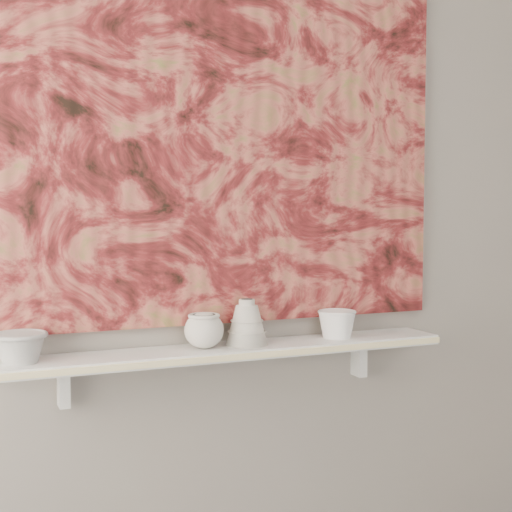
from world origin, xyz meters
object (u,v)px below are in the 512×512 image
bowl_grey (20,347)px  cup_cream (204,330)px  bell_vessel (247,322)px  shelf (231,351)px  painting (222,146)px  bowl_white (337,324)px

bowl_grey → cup_cream: cup_cream is taller
bowl_grey → bell_vessel: 0.66m
bowl_grey → bell_vessel: bell_vessel is taller
shelf → bell_vessel: bell_vessel is taller
cup_cream → painting: bearing=42.7°
bell_vessel → shelf: bearing=180.0°
cup_cream → bell_vessel: (0.14, 0.00, 0.02)m
bowl_grey → bowl_white: size_ratio=1.19×
painting → bowl_white: painting is taller
shelf → cup_cream: size_ratio=11.82×
shelf → painting: size_ratio=0.93×
shelf → bowl_white: 0.37m
shelf → bowl_grey: bowl_grey is taller
shelf → bell_vessel: (0.05, 0.00, 0.09)m
bell_vessel → bowl_white: bearing=0.0°
shelf → painting: 0.63m
bowl_grey → bell_vessel: size_ratio=1.05×
cup_cream → bell_vessel: bell_vessel is taller
painting → cup_cream: painting is taller
bell_vessel → painting: bearing=122.4°
painting → cup_cream: (-0.09, -0.08, -0.56)m
shelf → bell_vessel: bearing=0.0°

